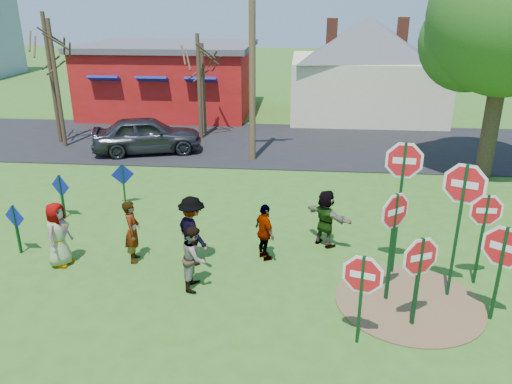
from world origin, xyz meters
TOP-DOWN VIEW (x-y plane):
  - ground at (0.00, 0.00)m, footprint 120.00×120.00m
  - road at (0.00, 11.50)m, footprint 120.00×7.50m
  - dirt_patch at (4.50, -1.00)m, footprint 3.20×3.20m
  - red_building at (-5.50, 17.99)m, footprint 9.40×7.69m
  - cream_house at (5.50, 18.00)m, footprint 9.40×9.40m
  - stop_sign_a at (3.24, -2.47)m, footprint 1.01×0.33m
  - stop_sign_b at (4.34, 0.28)m, footprint 1.14×0.17m
  - stop_sign_c at (5.41, -0.64)m, footprint 1.10×0.51m
  - stop_sign_d at (6.17, -0.03)m, footprint 1.01×0.07m
  - stop_sign_e at (4.40, -1.82)m, footprint 1.01×0.48m
  - stop_sign_f at (6.08, -1.45)m, footprint 0.97×0.71m
  - stop_sign_g at (4.01, -0.94)m, footprint 0.85×0.67m
  - blue_diamond_b at (-5.18, 0.42)m, footprint 0.63×0.23m
  - blue_diamond_c at (-5.04, 2.70)m, footprint 0.67×0.29m
  - blue_diamond_d at (-3.55, 3.88)m, footprint 0.68×0.24m
  - person_a at (-3.83, -0.06)m, footprint 0.64×0.88m
  - person_b at (-2.08, 0.31)m, footprint 0.49×0.65m
  - person_c at (-0.28, -0.77)m, footprint 0.58×0.74m
  - person_d at (-0.55, 0.29)m, footprint 1.26×1.30m
  - person_e at (1.20, 0.68)m, footprint 0.77×0.94m
  - person_f at (2.76, 1.61)m, footprint 1.39×1.33m
  - suv at (-4.48, 9.60)m, footprint 4.87×2.98m
  - utility_pole at (0.09, 8.99)m, footprint 1.98×0.59m
  - leafy_tree at (9.00, 7.73)m, footprint 5.91×5.39m
  - bare_tree_west at (-8.50, 10.24)m, footprint 1.80×1.80m
  - bare_tree_east at (-2.62, 12.85)m, footprint 1.80×1.80m
  - bare_tree_mid at (-9.01, 10.87)m, footprint 1.80×1.80m
  - bare_tree_extra at (-2.66, 12.14)m, footprint 1.80×1.80m

SIDE VIEW (x-z plane):
  - ground at x=0.00m, z-range 0.00..0.00m
  - dirt_patch at x=4.50m, z-range 0.00..0.03m
  - road at x=0.00m, z-range 0.00..0.04m
  - person_e at x=1.20m, z-range 0.00..1.50m
  - person_c at x=-0.28m, z-range 0.00..1.52m
  - person_f at x=2.76m, z-range 0.00..1.57m
  - person_b at x=-2.08m, z-range 0.00..1.62m
  - suv at x=-4.48m, z-range 0.04..1.59m
  - person_a at x=-3.83m, z-range 0.00..1.65m
  - blue_diamond_b at x=-5.18m, z-range 0.17..1.53m
  - blue_diamond_d at x=-3.55m, z-range 0.16..1.55m
  - blue_diamond_c at x=-5.04m, z-range 0.16..1.55m
  - person_d at x=-0.55m, z-range 0.00..1.79m
  - stop_sign_a at x=3.24m, z-range 0.34..2.36m
  - stop_sign_e at x=4.40m, z-range 0.36..2.48m
  - stop_sign_f at x=6.08m, z-range 0.41..2.67m
  - stop_sign_d at x=6.17m, z-range 0.50..2.85m
  - stop_sign_g at x=4.01m, z-range 0.53..3.19m
  - red_building at x=-5.50m, z-range 0.02..3.92m
  - stop_sign_c at x=5.41m, z-range 0.67..3.93m
  - stop_sign_b at x=4.34m, z-range 0.80..4.22m
  - bare_tree_east at x=-2.62m, z-range 0.64..4.97m
  - cream_house at x=5.50m, z-range -0.33..6.17m
  - bare_tree_extra at x=-2.66m, z-range 0.71..5.51m
  - bare_tree_west at x=-8.50m, z-range 0.81..6.30m
  - bare_tree_mid at x=-9.01m, z-range 0.84..6.58m
  - utility_pole at x=0.09m, z-range 0.22..8.44m
  - leafy_tree at x=9.00m, z-range 1.21..9.60m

